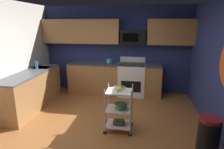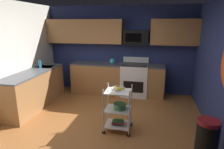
{
  "view_description": "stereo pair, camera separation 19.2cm",
  "coord_description": "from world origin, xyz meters",
  "views": [
    {
      "loc": [
        0.81,
        -3.43,
        2.08
      ],
      "look_at": [
        0.2,
        0.41,
        1.05
      ],
      "focal_mm": 31.03,
      "sensor_mm": 36.0,
      "label": 1
    },
    {
      "loc": [
        1.0,
        -3.4,
        2.08
      ],
      "look_at": [
        0.2,
        0.41,
        1.05
      ],
      "focal_mm": 31.03,
      "sensor_mm": 36.0,
      "label": 2
    }
  ],
  "objects": [
    {
      "name": "dish_soap_bottle",
      "position": [
        -1.93,
        1.17,
        1.02
      ],
      "size": [
        0.06,
        0.06,
        0.2
      ],
      "primitive_type": "cylinder",
      "color": "#2D8CBF",
      "rests_on": "counter_run"
    },
    {
      "name": "oven_range",
      "position": [
        0.52,
        2.1,
        0.48
      ],
      "size": [
        0.76,
        0.65,
        1.1
      ],
      "color": "white",
      "rests_on": "ground"
    },
    {
      "name": "wall_back",
      "position": [
        0.0,
        2.43,
        1.3
      ],
      "size": [
        4.52,
        0.06,
        2.6
      ],
      "primitive_type": "cube",
      "color": "navy",
      "rests_on": "ground"
    },
    {
      "name": "upper_cabinets",
      "position": [
        -0.12,
        2.23,
        1.85
      ],
      "size": [
        4.4,
        0.33,
        0.7
      ],
      "color": "#9E6B3D"
    },
    {
      "name": "trash_can",
      "position": [
        1.9,
        -0.5,
        0.33
      ],
      "size": [
        0.34,
        0.42,
        0.66
      ],
      "color": "black",
      "rests_on": "ground"
    },
    {
      "name": "mixing_bowl_large",
      "position": [
        0.43,
        0.05,
        0.52
      ],
      "size": [
        0.25,
        0.25,
        0.11
      ],
      "color": "#387F4C",
      "rests_on": "rolling_cart"
    },
    {
      "name": "floor",
      "position": [
        0.0,
        0.0,
        -0.02
      ],
      "size": [
        4.4,
        4.8,
        0.04
      ],
      "primitive_type": "cube",
      "color": "#995B2D",
      "rests_on": "ground"
    },
    {
      "name": "microwave",
      "position": [
        0.52,
        2.21,
        1.7
      ],
      "size": [
        0.7,
        0.39,
        0.4
      ],
      "color": "black"
    },
    {
      "name": "kettle",
      "position": [
        -0.15,
        2.1,
        1.0
      ],
      "size": [
        0.21,
        0.18,
        0.26
      ],
      "color": "teal",
      "rests_on": "counter_run"
    },
    {
      "name": "counter_run",
      "position": [
        -0.83,
        1.52,
        0.46
      ],
      "size": [
        3.57,
        2.68,
        0.92
      ],
      "color": "#9E6B3D",
      "rests_on": "ground"
    },
    {
      "name": "fruit_bowl",
      "position": [
        0.39,
        0.05,
        0.88
      ],
      "size": [
        0.27,
        0.27,
        0.07
      ],
      "color": "silver",
      "rests_on": "rolling_cart"
    },
    {
      "name": "book_stack",
      "position": [
        0.39,
        0.05,
        0.17
      ],
      "size": [
        0.23,
        0.2,
        0.07
      ],
      "color": "#1E4C8C",
      "rests_on": "rolling_cart"
    },
    {
      "name": "rolling_cart",
      "position": [
        0.39,
        0.05,
        0.45
      ],
      "size": [
        0.56,
        0.43,
        0.91
      ],
      "color": "silver",
      "rests_on": "ground"
    }
  ]
}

